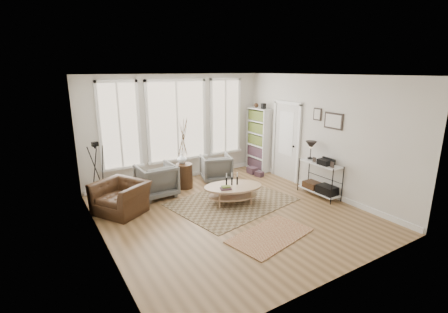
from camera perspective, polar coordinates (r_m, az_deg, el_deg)
room at (r=6.70m, az=1.26°, el=1.40°), size 5.50×5.54×2.90m
bay_window at (r=8.99m, az=-8.23°, el=5.94°), size 4.14×0.12×2.24m
door at (r=9.17m, az=10.89°, el=2.92°), size 0.09×1.06×2.22m
bookcase at (r=9.92m, az=6.09°, el=3.03°), size 0.31×0.85×2.06m
low_shelf at (r=8.21m, az=16.47°, el=-3.28°), size 0.38×1.08×1.30m
wall_art at (r=8.07m, az=18.00°, el=6.27°), size 0.04×0.88×0.44m
rug_main at (r=7.67m, az=1.45°, el=-7.97°), size 2.96×2.45×0.01m
rug_runner at (r=6.29m, az=8.17°, el=-13.56°), size 1.76×1.22×0.01m
coffee_table at (r=7.50m, az=1.57°, el=-5.84°), size 1.54×1.22×0.62m
armchair_left at (r=8.07m, az=-11.80°, el=-4.11°), size 0.88×0.91×0.80m
armchair_right at (r=9.00m, az=-1.42°, el=-2.01°), size 0.99×1.00×0.73m
side_table at (r=8.39m, az=-7.10°, el=0.12°), size 0.43×0.43×1.79m
vase at (r=8.50m, az=-7.38°, el=-0.34°), size 0.31×0.31×0.26m
accent_chair at (r=7.39m, az=-17.67°, el=-6.86°), size 1.36×1.32×0.68m
tripod_camera at (r=8.12m, az=-21.26°, el=-2.87°), size 0.50×0.50×1.41m
book_stack_near at (r=9.73m, az=5.01°, el=-2.44°), size 0.24×0.30×0.19m
book_stack_far at (r=9.48m, az=6.22°, el=-3.08°), size 0.23×0.26×0.14m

